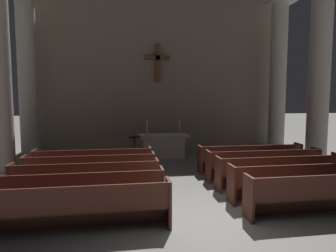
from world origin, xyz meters
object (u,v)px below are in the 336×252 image
at_px(pew_right_row_4, 264,164).
at_px(candlestick_right, 179,130).
at_px(lectern, 135,151).
at_px(pew_right_row_3, 280,172).
at_px(pew_left_row_3, 87,180).
at_px(column_right_second, 319,74).
at_px(pew_left_row_5, 94,163).
at_px(pew_right_row_1, 327,194).
at_px(candlestick_left, 147,130).
at_px(pew_left_row_2, 81,192).
at_px(pew_left_row_4, 91,171).
at_px(altar, 163,145).
at_px(column_left_third, 28,76).
at_px(pew_left_row_1, 74,208).
at_px(pew_right_row_2, 301,181).
at_px(pew_right_row_5, 250,158).
at_px(column_right_third, 278,79).

bearing_deg(pew_right_row_4, candlestick_right, 117.00).
xyz_separation_m(pew_right_row_4, lectern, (-3.95, 2.66, 0.07)).
xyz_separation_m(pew_right_row_3, candlestick_right, (-1.97, 4.84, 0.72)).
bearing_deg(pew_left_row_3, column_right_second, 17.27).
relative_size(pew_left_row_5, pew_right_row_1, 1.00).
xyz_separation_m(pew_right_row_1, candlestick_left, (-3.37, 6.78, 0.72)).
height_order(pew_left_row_2, pew_left_row_3, same).
distance_m(pew_left_row_4, candlestick_right, 5.18).
distance_m(pew_left_row_5, altar, 3.94).
bearing_deg(lectern, pew_left_row_4, -117.50).
xyz_separation_m(column_right_second, lectern, (-6.90, 1.06, -2.92)).
relative_size(pew_right_row_1, candlestick_right, 6.06).
height_order(column_left_third, candlestick_left, column_left_third).
height_order(pew_right_row_1, pew_right_row_4, same).
bearing_deg(candlestick_left, pew_right_row_4, -48.92).
bearing_deg(pew_left_row_1, candlestick_left, 73.82).
bearing_deg(pew_right_row_1, pew_right_row_2, 90.00).
bearing_deg(column_left_third, column_right_second, -14.89).
bearing_deg(pew_left_row_1, pew_right_row_5, 36.10).
relative_size(pew_left_row_1, candlestick_right, 6.06).
bearing_deg(column_right_second, altar, 158.09).
xyz_separation_m(pew_right_row_4, column_left_third, (-8.29, 4.59, 2.99)).
bearing_deg(candlestick_left, column_right_second, -19.68).
xyz_separation_m(pew_right_row_4, pew_right_row_5, (0.00, 0.97, 0.00)).
distance_m(column_right_second, candlestick_left, 7.09).
distance_m(pew_left_row_3, pew_right_row_4, 5.43).
relative_size(column_right_second, altar, 3.23).
xyz_separation_m(pew_left_row_2, pew_right_row_2, (5.34, 0.00, 0.00)).
bearing_deg(lectern, pew_right_row_1, -54.72).
relative_size(pew_left_row_4, column_right_second, 0.52).
relative_size(pew_right_row_1, column_right_second, 0.52).
bearing_deg(column_left_third, candlestick_right, -6.57).
bearing_deg(candlestick_right, column_left_third, 173.43).
relative_size(pew_right_row_5, lectern, 3.20).
xyz_separation_m(pew_right_row_4, candlestick_left, (-3.37, 3.86, 0.72)).
distance_m(altar, candlestick_right, 0.97).
distance_m(pew_left_row_2, pew_right_row_3, 5.43).
distance_m(pew_left_row_1, column_right_third, 11.58).
relative_size(pew_right_row_5, column_right_third, 0.52).
xyz_separation_m(pew_right_row_4, altar, (-2.67, 3.86, 0.06)).
height_order(pew_left_row_2, pew_left_row_4, same).
bearing_deg(pew_left_row_1, pew_right_row_2, 10.33).
distance_m(pew_left_row_4, column_right_third, 9.94).
bearing_deg(column_left_third, pew_left_row_5, -50.79).
distance_m(pew_right_row_1, pew_right_row_2, 0.97).
bearing_deg(pew_left_row_2, lectern, 73.26).
xyz_separation_m(pew_left_row_3, column_right_third, (8.29, 5.57, 2.99)).
relative_size(column_left_third, lectern, 6.17).
bearing_deg(pew_right_row_3, pew_left_row_5, 159.97).
bearing_deg(column_right_second, pew_left_row_4, -169.05).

